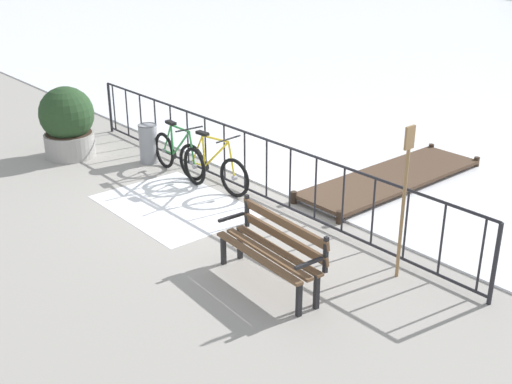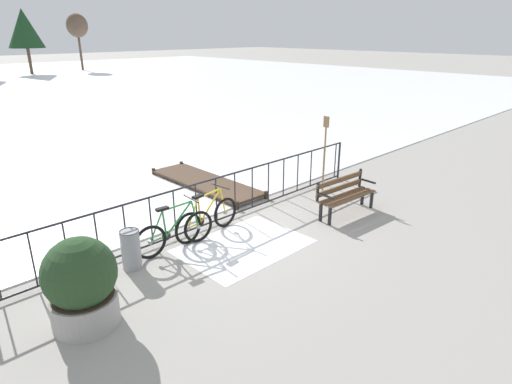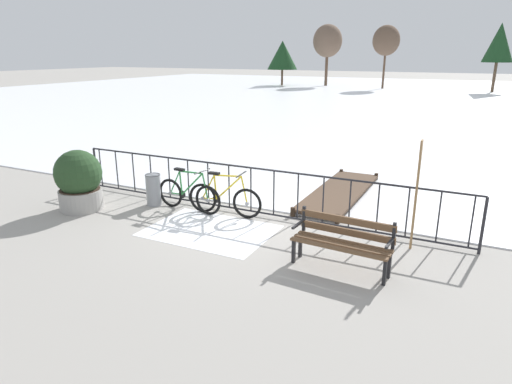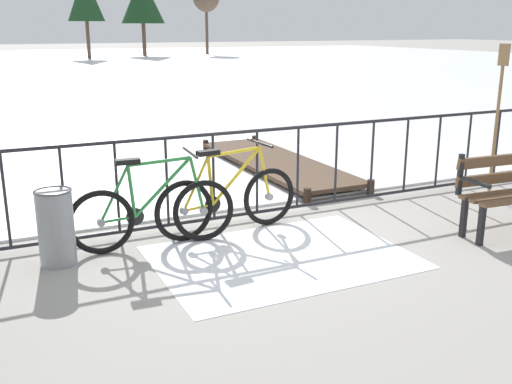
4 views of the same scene
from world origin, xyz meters
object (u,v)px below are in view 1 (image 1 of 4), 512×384
at_px(planter_with_shrub, 67,122).
at_px(trash_bin, 148,143).
at_px(park_bench, 274,246).
at_px(bicycle_second, 212,168).
at_px(oar_upright, 404,193).
at_px(bicycle_near_railing, 179,156).

xyz_separation_m(planter_with_shrub, trash_bin, (1.27, 0.97, -0.30)).
relative_size(park_bench, planter_with_shrub, 1.20).
distance_m(bicycle_second, park_bench, 3.25).
bearing_deg(park_bench, bicycle_second, 156.38).
relative_size(trash_bin, oar_upright, 0.37).
height_order(park_bench, oar_upright, oar_upright).
distance_m(park_bench, planter_with_shrub, 6.07).
distance_m(bicycle_second, trash_bin, 1.81).
distance_m(bicycle_near_railing, oar_upright, 4.80).
distance_m(bicycle_near_railing, trash_bin, 0.95).
height_order(bicycle_near_railing, park_bench, bicycle_near_railing).
distance_m(bicycle_second, oar_upright, 3.96).
bearing_deg(oar_upright, bicycle_second, 179.85).
height_order(park_bench, trash_bin, park_bench).
bearing_deg(trash_bin, park_bench, -13.80).
relative_size(planter_with_shrub, oar_upright, 0.68).
bearing_deg(oar_upright, planter_with_shrub, -171.17).
bearing_deg(bicycle_near_railing, trash_bin, -178.11).
relative_size(planter_with_shrub, trash_bin, 1.85).
bearing_deg(bicycle_second, oar_upright, -0.15).
bearing_deg(park_bench, trash_bin, 166.20).
height_order(planter_with_shrub, oar_upright, oar_upright).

